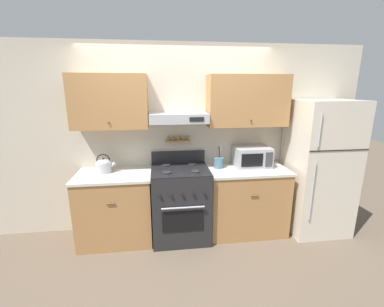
{
  "coord_description": "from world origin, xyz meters",
  "views": [
    {
      "loc": [
        -0.25,
        -2.85,
        1.98
      ],
      "look_at": [
        0.15,
        0.27,
        1.17
      ],
      "focal_mm": 24.0,
      "sensor_mm": 36.0,
      "label": 1
    }
  ],
  "objects_px": {
    "stove_range": "(181,203)",
    "utensil_crock": "(219,162)",
    "tea_kettle": "(104,165)",
    "refrigerator": "(318,167)",
    "microwave": "(252,157)"
  },
  "relations": [
    {
      "from": "stove_range",
      "to": "utensil_crock",
      "type": "bearing_deg",
      "value": 12.11
    },
    {
      "from": "tea_kettle",
      "to": "utensil_crock",
      "type": "height_order",
      "value": "utensil_crock"
    },
    {
      "from": "stove_range",
      "to": "refrigerator",
      "type": "xyz_separation_m",
      "value": [
        1.91,
        -0.03,
        0.43
      ]
    },
    {
      "from": "tea_kettle",
      "to": "microwave",
      "type": "relative_size",
      "value": 0.53
    },
    {
      "from": "stove_range",
      "to": "tea_kettle",
      "type": "relative_size",
      "value": 4.39
    },
    {
      "from": "tea_kettle",
      "to": "utensil_crock",
      "type": "relative_size",
      "value": 0.85
    },
    {
      "from": "stove_range",
      "to": "microwave",
      "type": "relative_size",
      "value": 2.33
    },
    {
      "from": "refrigerator",
      "to": "tea_kettle",
      "type": "bearing_deg",
      "value": 177.15
    },
    {
      "from": "refrigerator",
      "to": "tea_kettle",
      "type": "xyz_separation_m",
      "value": [
        -2.88,
        0.14,
        0.1
      ]
    },
    {
      "from": "tea_kettle",
      "to": "refrigerator",
      "type": "bearing_deg",
      "value": -2.85
    },
    {
      "from": "tea_kettle",
      "to": "microwave",
      "type": "distance_m",
      "value": 1.97
    },
    {
      "from": "refrigerator",
      "to": "utensil_crock",
      "type": "distance_m",
      "value": 1.39
    },
    {
      "from": "microwave",
      "to": "utensil_crock",
      "type": "relative_size",
      "value": 1.6
    },
    {
      "from": "tea_kettle",
      "to": "utensil_crock",
      "type": "bearing_deg",
      "value": 0.0
    },
    {
      "from": "microwave",
      "to": "stove_range",
      "type": "bearing_deg",
      "value": -172.49
    }
  ]
}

